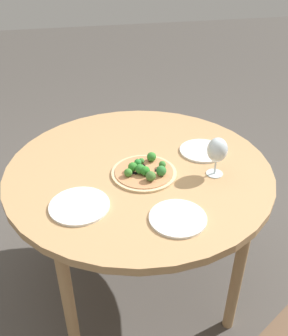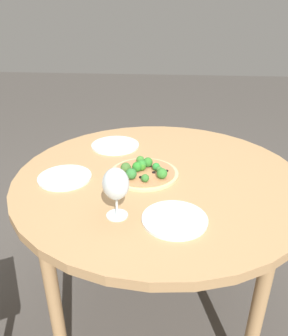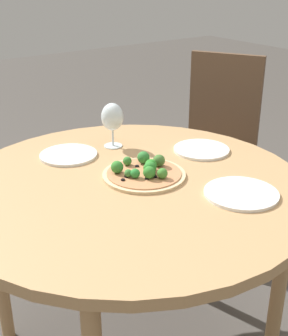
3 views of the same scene
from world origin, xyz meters
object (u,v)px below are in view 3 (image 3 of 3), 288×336
pizza (144,171)px  plate_side (201,150)px  chair (216,145)px  wine_glass (112,118)px  plate_far (68,155)px  plate_near (241,193)px

pizza → plate_side: size_ratio=1.32×
chair → wine_glass: size_ratio=5.60×
wine_glass → plate_side: bearing=-133.7°
wine_glass → plate_far: (0.01, 0.19, -0.11)m
pizza → plate_side: bearing=-79.7°
plate_near → plate_side: size_ratio=1.09×
wine_glass → plate_near: 0.60m
wine_glass → plate_near: size_ratio=0.75×
plate_far → plate_side: (-0.25, -0.43, 0.00)m
pizza → chair: bearing=-59.1°
plate_near → plate_far: size_ratio=1.09×
chair → plate_side: (-0.43, 0.51, 0.23)m
pizza → plate_near: 0.33m
wine_glass → plate_side: (-0.24, -0.25, -0.11)m
chair → plate_far: chair is taller
plate_near → plate_far: same height
chair → plate_side: size_ratio=4.58×
wine_glass → plate_far: bearing=86.5°
plate_side → plate_far: bearing=60.3°
plate_far → plate_side: size_ratio=1.00×
pizza → plate_side: (0.06, -0.31, -0.01)m
pizza → plate_near: bearing=-150.5°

